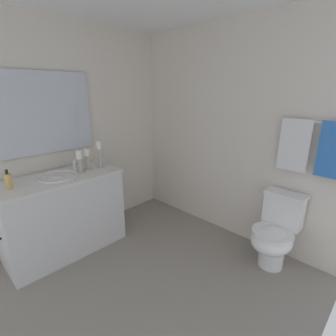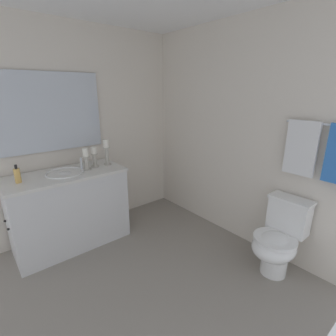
{
  "view_description": "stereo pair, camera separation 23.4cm",
  "coord_description": "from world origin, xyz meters",
  "px_view_note": "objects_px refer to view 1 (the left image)",
  "views": [
    {
      "loc": [
        1.49,
        -1.12,
        1.72
      ],
      "look_at": [
        -0.07,
        0.48,
        1.02
      ],
      "focal_mm": 26.53,
      "sensor_mm": 36.0,
      "label": 1
    },
    {
      "loc": [
        1.64,
        -0.95,
        1.72
      ],
      "look_at": [
        -0.07,
        0.48,
        1.02
      ],
      "focal_mm": 26.53,
      "sensor_mm": 36.0,
      "label": 2
    }
  ],
  "objects_px": {
    "towel_near_vanity": "(294,145)",
    "towel_center": "(335,151)",
    "candle_holder_tall": "(100,153)",
    "mirror": "(39,114)",
    "vanity_cabinet": "(63,214)",
    "soap_bottle": "(8,181)",
    "toilet": "(275,233)",
    "towel_bar": "(319,122)",
    "candle_holder_mid": "(80,161)",
    "sink_basin": "(59,180)",
    "candle_holder_short": "(87,159)"
  },
  "relations": [
    {
      "from": "sink_basin",
      "to": "towel_bar",
      "type": "height_order",
      "value": "towel_bar"
    },
    {
      "from": "vanity_cabinet",
      "to": "candle_holder_tall",
      "type": "xyz_separation_m",
      "value": [
        -0.0,
        0.5,
        0.59
      ]
    },
    {
      "from": "candle_holder_tall",
      "to": "soap_bottle",
      "type": "distance_m",
      "value": 0.95
    },
    {
      "from": "soap_bottle",
      "to": "toilet",
      "type": "xyz_separation_m",
      "value": [
        1.75,
        1.78,
        -0.57
      ]
    },
    {
      "from": "toilet",
      "to": "towel_center",
      "type": "distance_m",
      "value": 0.94
    },
    {
      "from": "candle_holder_short",
      "to": "towel_near_vanity",
      "type": "relative_size",
      "value": 0.47
    },
    {
      "from": "candle_holder_mid",
      "to": "soap_bottle",
      "type": "distance_m",
      "value": 0.68
    },
    {
      "from": "vanity_cabinet",
      "to": "candle_holder_tall",
      "type": "distance_m",
      "value": 0.77
    },
    {
      "from": "sink_basin",
      "to": "candle_holder_mid",
      "type": "xyz_separation_m",
      "value": [
        0.03,
        0.23,
        0.17
      ]
    },
    {
      "from": "candle_holder_tall",
      "to": "towel_near_vanity",
      "type": "relative_size",
      "value": 0.61
    },
    {
      "from": "mirror",
      "to": "towel_bar",
      "type": "relative_size",
      "value": 1.69
    },
    {
      "from": "candle_holder_tall",
      "to": "towel_near_vanity",
      "type": "distance_m",
      "value": 2.05
    },
    {
      "from": "soap_bottle",
      "to": "towel_bar",
      "type": "distance_m",
      "value": 2.82
    },
    {
      "from": "toilet",
      "to": "candle_holder_mid",
      "type": "bearing_deg",
      "value": -147.43
    },
    {
      "from": "mirror",
      "to": "toilet",
      "type": "relative_size",
      "value": 1.51
    },
    {
      "from": "sink_basin",
      "to": "candle_holder_short",
      "type": "bearing_deg",
      "value": 93.05
    },
    {
      "from": "towel_near_vanity",
      "to": "candle_holder_mid",
      "type": "bearing_deg",
      "value": -142.7
    },
    {
      "from": "sink_basin",
      "to": "mirror",
      "type": "bearing_deg",
      "value": -179.8
    },
    {
      "from": "candle_holder_mid",
      "to": "toilet",
      "type": "height_order",
      "value": "candle_holder_mid"
    },
    {
      "from": "towel_near_vanity",
      "to": "towel_center",
      "type": "height_order",
      "value": "same"
    },
    {
      "from": "mirror",
      "to": "candle_holder_mid",
      "type": "height_order",
      "value": "mirror"
    },
    {
      "from": "vanity_cabinet",
      "to": "towel_bar",
      "type": "height_order",
      "value": "towel_bar"
    },
    {
      "from": "soap_bottle",
      "to": "towel_near_vanity",
      "type": "xyz_separation_m",
      "value": [
        1.74,
        1.99,
        0.28
      ]
    },
    {
      "from": "towel_bar",
      "to": "towel_near_vanity",
      "type": "bearing_deg",
      "value": -173.86
    },
    {
      "from": "candle_holder_tall",
      "to": "mirror",
      "type": "bearing_deg",
      "value": -119.26
    },
    {
      "from": "soap_bottle",
      "to": "vanity_cabinet",
      "type": "bearing_deg",
      "value": 90.98
    },
    {
      "from": "vanity_cabinet",
      "to": "candle_holder_mid",
      "type": "height_order",
      "value": "candle_holder_mid"
    },
    {
      "from": "vanity_cabinet",
      "to": "mirror",
      "type": "distance_m",
      "value": 1.09
    },
    {
      "from": "candle_holder_mid",
      "to": "candle_holder_short",
      "type": "bearing_deg",
      "value": 112.87
    },
    {
      "from": "soap_bottle",
      "to": "toilet",
      "type": "height_order",
      "value": "soap_bottle"
    },
    {
      "from": "candle_holder_short",
      "to": "toilet",
      "type": "bearing_deg",
      "value": 29.1
    },
    {
      "from": "candle_holder_tall",
      "to": "candle_holder_short",
      "type": "distance_m",
      "value": 0.16
    },
    {
      "from": "candle_holder_tall",
      "to": "towel_bar",
      "type": "height_order",
      "value": "towel_bar"
    },
    {
      "from": "candle_holder_tall",
      "to": "toilet",
      "type": "xyz_separation_m",
      "value": [
        1.76,
        0.84,
        -0.66
      ]
    },
    {
      "from": "candle_holder_mid",
      "to": "towel_bar",
      "type": "relative_size",
      "value": 0.36
    },
    {
      "from": "sink_basin",
      "to": "towel_near_vanity",
      "type": "xyz_separation_m",
      "value": [
        1.75,
        1.54,
        0.39
      ]
    },
    {
      "from": "sink_basin",
      "to": "candle_holder_tall",
      "type": "xyz_separation_m",
      "value": [
        -0.0,
        0.5,
        0.2
      ]
    },
    {
      "from": "mirror",
      "to": "candle_holder_mid",
      "type": "distance_m",
      "value": 0.63
    },
    {
      "from": "candle_holder_tall",
      "to": "towel_bar",
      "type": "distance_m",
      "value": 2.23
    },
    {
      "from": "sink_basin",
      "to": "towel_near_vanity",
      "type": "bearing_deg",
      "value": 41.43
    },
    {
      "from": "vanity_cabinet",
      "to": "towel_center",
      "type": "bearing_deg",
      "value": 36.55
    },
    {
      "from": "towel_near_vanity",
      "to": "soap_bottle",
      "type": "bearing_deg",
      "value": -131.24
    },
    {
      "from": "soap_bottle",
      "to": "candle_holder_tall",
      "type": "bearing_deg",
      "value": 90.47
    },
    {
      "from": "toilet",
      "to": "candle_holder_tall",
      "type": "bearing_deg",
      "value": -154.46
    },
    {
      "from": "vanity_cabinet",
      "to": "sink_basin",
      "type": "distance_m",
      "value": 0.39
    },
    {
      "from": "sink_basin",
      "to": "towel_center",
      "type": "height_order",
      "value": "towel_center"
    },
    {
      "from": "candle_holder_tall",
      "to": "candle_holder_mid",
      "type": "xyz_separation_m",
      "value": [
        0.03,
        -0.26,
        -0.03
      ]
    },
    {
      "from": "mirror",
      "to": "soap_bottle",
      "type": "xyz_separation_m",
      "value": [
        0.29,
        -0.44,
        -0.55
      ]
    },
    {
      "from": "candle_holder_mid",
      "to": "toilet",
      "type": "bearing_deg",
      "value": 32.57
    },
    {
      "from": "mirror",
      "to": "candle_holder_short",
      "type": "xyz_separation_m",
      "value": [
        0.26,
        0.35,
        -0.5
      ]
    }
  ]
}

